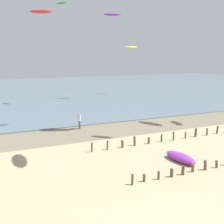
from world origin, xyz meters
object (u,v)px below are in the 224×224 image
kite_aloft_9 (41,11)px  kite_aloft_8 (62,3)px  kite_aloft_11 (112,14)px  kite_aloft_2 (131,47)px  grounded_kite (180,157)px  person_by_waterline (79,120)px

kite_aloft_9 → kite_aloft_8: bearing=-98.2°
kite_aloft_11 → kite_aloft_2: bearing=-123.2°
kite_aloft_9 → grounded_kite: bearing=127.5°
person_by_waterline → kite_aloft_11: size_ratio=0.57×
grounded_kite → kite_aloft_2: 39.36m
person_by_waterline → kite_aloft_2: size_ratio=0.66×
kite_aloft_2 → kite_aloft_9: kite_aloft_9 is taller
kite_aloft_11 → grounded_kite: bearing=97.5°
person_by_waterline → kite_aloft_9: kite_aloft_9 is taller
person_by_waterline → kite_aloft_8: kite_aloft_8 is taller
kite_aloft_2 → kite_aloft_8: (-15.14, -5.76, 6.29)m
kite_aloft_2 → kite_aloft_8: 17.38m
grounded_kite → kite_aloft_2: bearing=153.5°
kite_aloft_2 → kite_aloft_8: kite_aloft_8 is taller
person_by_waterline → kite_aloft_2: 30.24m
person_by_waterline → kite_aloft_11: bearing=55.9°
kite_aloft_9 → kite_aloft_2: bearing=-121.6°
kite_aloft_2 → kite_aloft_9: (-20.00, -13.18, 3.91)m
grounded_kite → kite_aloft_2: (15.08, 35.27, 8.81)m
grounded_kite → kite_aloft_9: size_ratio=1.09×
person_by_waterline → grounded_kite: 13.23m
person_by_waterline → grounded_kite: bearing=-75.1°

